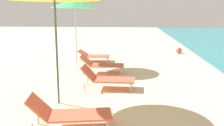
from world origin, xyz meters
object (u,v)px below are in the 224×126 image
(lounger_third_inland, at_px, (68,113))
(lounger_farthest_shoreside, at_px, (94,55))
(lounger_third_shoreside, at_px, (107,78))
(beach_ball, at_px, (179,50))
(umbrella_farthest, at_px, (75,3))
(lounger_farthest_inland, at_px, (101,64))

(lounger_third_inland, xyz_separation_m, lounger_farthest_shoreside, (-0.59, 6.62, -0.03))
(lounger_third_shoreside, xyz_separation_m, beach_ball, (3.12, 6.63, -0.15))
(lounger_third_inland, bearing_deg, beach_ball, 58.71)
(lounger_farthest_shoreside, bearing_deg, beach_ball, 29.83)
(lounger_third_inland, xyz_separation_m, beach_ball, (3.55, 9.22, -0.15))
(umbrella_farthest, xyz_separation_m, lounger_farthest_inland, (1.11, -0.93, -2.15))
(beach_ball, bearing_deg, lounger_farthest_shoreside, -147.86)
(lounger_third_inland, relative_size, umbrella_farthest, 0.59)
(beach_ball, bearing_deg, lounger_farthest_inland, -126.39)
(lounger_third_shoreside, xyz_separation_m, lounger_third_inland, (-0.43, -2.59, -0.01))
(lounger_third_inland, distance_m, beach_ball, 9.88)
(lounger_third_shoreside, distance_m, umbrella_farthest, 3.83)
(lounger_third_inland, height_order, lounger_farthest_shoreside, lounger_third_inland)
(lounger_third_inland, height_order, lounger_farthest_inland, same)
(lounger_third_inland, relative_size, lounger_farthest_shoreside, 1.15)
(lounger_third_inland, relative_size, lounger_farthest_inland, 1.02)
(lounger_third_inland, bearing_deg, lounger_farthest_shoreside, 84.85)
(lounger_farthest_shoreside, distance_m, lounger_farthest_inland, 2.26)
(umbrella_farthest, bearing_deg, lounger_farthest_inland, -39.94)
(lounger_third_shoreside, height_order, beach_ball, lounger_third_shoreside)
(umbrella_farthest, relative_size, lounger_farthest_inland, 1.74)
(lounger_third_shoreside, height_order, lounger_third_inland, lounger_third_shoreside)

